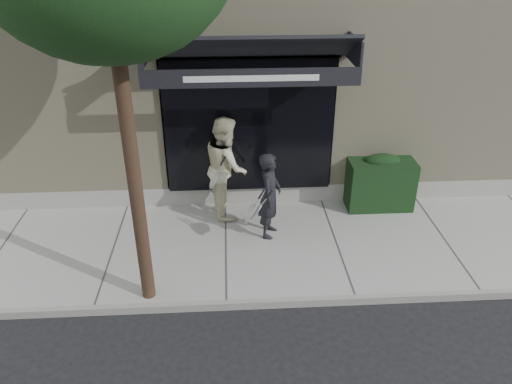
{
  "coord_description": "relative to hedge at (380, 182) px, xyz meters",
  "views": [
    {
      "loc": [
        -1.9,
        -7.46,
        5.21
      ],
      "look_at": [
        -1.42,
        0.6,
        0.86
      ],
      "focal_mm": 35.0,
      "sensor_mm": 36.0,
      "label": 1
    }
  ],
  "objects": [
    {
      "name": "building_facade",
      "position": [
        -1.11,
        3.71,
        2.08
      ],
      "size": [
        14.3,
        8.04,
        5.64
      ],
      "color": "#BAB18E",
      "rests_on": "ground"
    },
    {
      "name": "sidewalk",
      "position": [
        -1.1,
        -1.25,
        -0.6
      ],
      "size": [
        20.0,
        3.0,
        0.12
      ],
      "primitive_type": "cube",
      "color": "#9B9A95",
      "rests_on": "ground"
    },
    {
      "name": "hedge",
      "position": [
        0.0,
        0.0,
        0.0
      ],
      "size": [
        1.3,
        0.7,
        1.14
      ],
      "color": "black",
      "rests_on": "sidewalk"
    },
    {
      "name": "curb",
      "position": [
        -1.1,
        -2.8,
        -0.59
      ],
      "size": [
        20.0,
        0.1,
        0.14
      ],
      "primitive_type": "cube",
      "color": "gray",
      "rests_on": "ground"
    },
    {
      "name": "ground",
      "position": [
        -1.1,
        -1.25,
        -0.66
      ],
      "size": [
        80.0,
        80.0,
        0.0
      ],
      "primitive_type": "plane",
      "color": "black",
      "rests_on": "ground"
    },
    {
      "name": "pedestrian_back",
      "position": [
        -3.06,
        -0.07,
        0.46
      ],
      "size": [
        0.91,
        1.08,
        1.99
      ],
      "color": "beige",
      "rests_on": "sidewalk"
    },
    {
      "name": "pedestrian_front",
      "position": [
        -2.29,
        -0.94,
        0.27
      ],
      "size": [
        0.75,
        0.88,
        1.62
      ],
      "color": "black",
      "rests_on": "sidewalk"
    }
  ]
}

